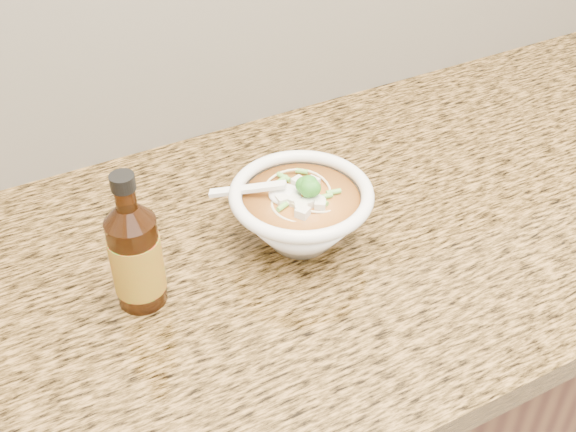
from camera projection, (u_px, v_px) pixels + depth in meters
name	position (u px, v px, depth m)	size (l,w,h in m)	color
cabinet	(346.00, 411.00, 1.34)	(4.00, 0.65, 0.86)	black
counter_slab	(362.00, 226.00, 1.05)	(4.00, 0.68, 0.04)	olive
soup_bowl	(301.00, 214.00, 0.97)	(0.20, 0.19, 0.11)	white
hot_sauce_bottle	(136.00, 256.00, 0.87)	(0.08, 0.08, 0.19)	#351707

